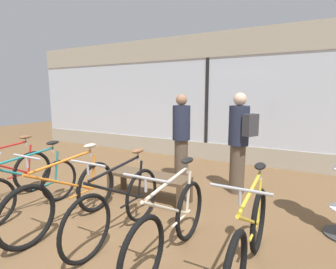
# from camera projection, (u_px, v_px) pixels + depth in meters

# --- Properties ---
(ground_plane) EXTENTS (24.00, 24.00, 0.00)m
(ground_plane) POSITION_uv_depth(u_px,v_px,m) (100.00, 225.00, 3.46)
(ground_plane) COLOR brown
(shop_back_wall) EXTENTS (12.00, 0.08, 3.20)m
(shop_back_wall) POSITION_uv_depth(u_px,v_px,m) (207.00, 97.00, 6.66)
(shop_back_wall) COLOR #B2A893
(shop_back_wall) RESTS_ON ground_plane
(bicycle_far_left) EXTENTS (0.46, 1.71, 1.04)m
(bicycle_far_left) POSITION_uv_depth(u_px,v_px,m) (5.00, 177.00, 4.18)
(bicycle_far_left) COLOR black
(bicycle_far_left) RESTS_ON ground_plane
(bicycle_left) EXTENTS (0.46, 1.71, 1.02)m
(bicycle_left) POSITION_uv_depth(u_px,v_px,m) (30.00, 187.00, 3.78)
(bicycle_left) COLOR black
(bicycle_left) RESTS_ON ground_plane
(bicycle_center_left) EXTENTS (0.46, 1.81, 1.05)m
(bicycle_center_left) POSITION_uv_depth(u_px,v_px,m) (67.00, 197.00, 3.37)
(bicycle_center_left) COLOR black
(bicycle_center_left) RESTS_ON ground_plane
(bicycle_center_right) EXTENTS (0.46, 1.72, 1.04)m
(bicycle_center_right) POSITION_uv_depth(u_px,v_px,m) (119.00, 206.00, 3.12)
(bicycle_center_right) COLOR black
(bicycle_center_right) RESTS_ON ground_plane
(bicycle_right) EXTENTS (0.46, 1.68, 1.03)m
(bicycle_right) POSITION_uv_depth(u_px,v_px,m) (171.00, 225.00, 2.68)
(bicycle_right) COLOR black
(bicycle_right) RESTS_ON ground_plane
(bicycle_far_right) EXTENTS (0.46, 1.71, 1.03)m
(bicycle_far_right) POSITION_uv_depth(u_px,v_px,m) (249.00, 239.00, 2.43)
(bicycle_far_right) COLOR black
(bicycle_far_right) RESTS_ON ground_plane
(display_bench) EXTENTS (1.40, 0.44, 0.41)m
(display_bench) POSITION_uv_depth(u_px,v_px,m) (148.00, 178.00, 4.30)
(display_bench) COLOR brown
(display_bench) RESTS_ON ground_plane
(customer_near_rack) EXTENTS (0.40, 0.40, 1.71)m
(customer_near_rack) POSITION_uv_depth(u_px,v_px,m) (181.00, 136.00, 5.06)
(customer_near_rack) COLOR brown
(customer_near_rack) RESTS_ON ground_plane
(customer_by_window) EXTENTS (0.56, 0.48, 1.73)m
(customer_by_window) POSITION_uv_depth(u_px,v_px,m) (239.00, 140.00, 4.45)
(customer_by_window) COLOR brown
(customer_by_window) RESTS_ON ground_plane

